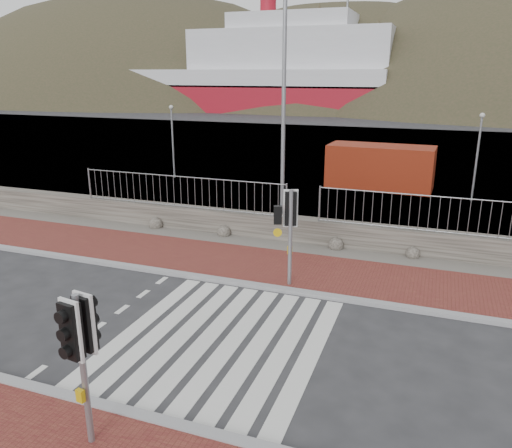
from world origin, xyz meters
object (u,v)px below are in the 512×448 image
at_px(traffic_signal_near, 80,340).
at_px(shipping_container, 380,167).
at_px(traffic_signal_far, 289,217).
at_px(ferry, 252,76).
at_px(streetlight, 288,105).

relative_size(traffic_signal_near, shipping_container, 0.50).
height_order(traffic_signal_far, shipping_container, traffic_signal_far).
xyz_separation_m(ferry, traffic_signal_far, (25.26, -64.52, -3.29)).
distance_m(ferry, traffic_signal_near, 75.72).
bearing_deg(shipping_container, streetlight, -102.19).
bearing_deg(traffic_signal_near, shipping_container, 93.07).
xyz_separation_m(traffic_signal_near, streetlight, (-0.29, 11.95, 2.82)).
xyz_separation_m(streetlight, shipping_container, (2.40, 9.12, -3.65)).
distance_m(ferry, traffic_signal_far, 69.37).
bearing_deg(shipping_container, ferry, 119.87).
bearing_deg(traffic_signal_near, streetlight, 100.19).
bearing_deg(streetlight, ferry, 101.88).
bearing_deg(streetlight, shipping_container, 65.45).
xyz_separation_m(traffic_signal_near, shipping_container, (2.11, 21.07, -0.83)).
bearing_deg(shipping_container, traffic_signal_near, -93.15).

